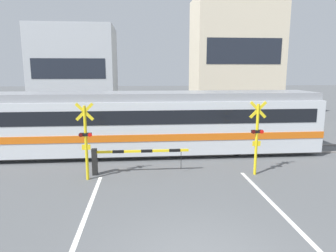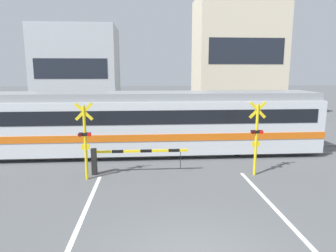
{
  "view_description": "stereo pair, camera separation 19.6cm",
  "coord_description": "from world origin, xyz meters",
  "px_view_note": "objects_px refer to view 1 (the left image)",
  "views": [
    {
      "loc": [
        -1.19,
        -5.59,
        4.09
      ],
      "look_at": [
        0.0,
        7.92,
        1.6
      ],
      "focal_mm": 32.0,
      "sensor_mm": 36.0,
      "label": 1
    },
    {
      "loc": [
        -0.99,
        -5.61,
        4.09
      ],
      "look_at": [
        0.0,
        7.92,
        1.6
      ],
      "focal_mm": 32.0,
      "sensor_mm": 36.0,
      "label": 2
    }
  ],
  "objects_px": {
    "crossing_barrier_far": "(196,127)",
    "pedestrian": "(165,116)",
    "crossing_barrier_near": "(120,156)",
    "crossing_signal_left": "(86,138)",
    "crossing_signal_right": "(257,135)",
    "commuter_train": "(103,122)"
  },
  "relations": [
    {
      "from": "crossing_barrier_far",
      "to": "pedestrian",
      "type": "relative_size",
      "value": 2.47
    },
    {
      "from": "crossing_barrier_near",
      "to": "crossing_barrier_far",
      "type": "bearing_deg",
      "value": 54.97
    },
    {
      "from": "crossing_signal_left",
      "to": "crossing_signal_right",
      "type": "height_order",
      "value": "same"
    },
    {
      "from": "crossing_barrier_far",
      "to": "crossing_signal_left",
      "type": "height_order",
      "value": "crossing_signal_left"
    },
    {
      "from": "crossing_barrier_far",
      "to": "pedestrian",
      "type": "xyz_separation_m",
      "value": [
        -1.62,
        3.8,
        0.15
      ]
    },
    {
      "from": "crossing_barrier_far",
      "to": "crossing_signal_left",
      "type": "bearing_deg",
      "value": -129.76
    },
    {
      "from": "crossing_barrier_near",
      "to": "pedestrian",
      "type": "bearing_deg",
      "value": 75.34
    },
    {
      "from": "crossing_barrier_near",
      "to": "crossing_barrier_far",
      "type": "xyz_separation_m",
      "value": [
        4.18,
        5.96,
        0.0
      ]
    },
    {
      "from": "crossing_signal_left",
      "to": "pedestrian",
      "type": "relative_size",
      "value": 1.89
    },
    {
      "from": "commuter_train",
      "to": "crossing_barrier_far",
      "type": "relative_size",
      "value": 5.45
    },
    {
      "from": "crossing_signal_right",
      "to": "pedestrian",
      "type": "distance_m",
      "value": 10.68
    },
    {
      "from": "commuter_train",
      "to": "crossing_barrier_near",
      "type": "distance_m",
      "value": 3.27
    },
    {
      "from": "crossing_signal_right",
      "to": "pedestrian",
      "type": "height_order",
      "value": "crossing_signal_right"
    },
    {
      "from": "pedestrian",
      "to": "crossing_signal_left",
      "type": "bearing_deg",
      "value": -110.1
    },
    {
      "from": "commuter_train",
      "to": "crossing_barrier_far",
      "type": "xyz_separation_m",
      "value": [
        5.17,
        2.97,
        -0.91
      ]
    },
    {
      "from": "crossing_barrier_far",
      "to": "crossing_barrier_near",
      "type": "bearing_deg",
      "value": -125.03
    },
    {
      "from": "commuter_train",
      "to": "pedestrian",
      "type": "height_order",
      "value": "commuter_train"
    },
    {
      "from": "crossing_barrier_far",
      "to": "commuter_train",
      "type": "bearing_deg",
      "value": -150.09
    },
    {
      "from": "crossing_signal_left",
      "to": "crossing_signal_right",
      "type": "bearing_deg",
      "value": 0.0
    },
    {
      "from": "crossing_barrier_near",
      "to": "pedestrian",
      "type": "distance_m",
      "value": 10.09
    },
    {
      "from": "crossing_barrier_near",
      "to": "crossing_signal_right",
      "type": "height_order",
      "value": "crossing_signal_right"
    },
    {
      "from": "crossing_signal_left",
      "to": "crossing_barrier_far",
      "type": "bearing_deg",
      "value": 50.24
    }
  ]
}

